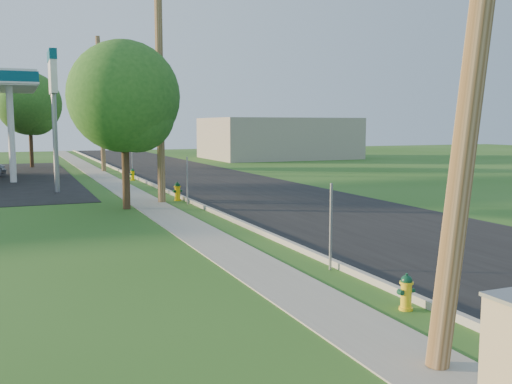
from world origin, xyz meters
TOP-DOWN VIEW (x-y plane):
  - ground_plane at (0.00, 0.00)m, footprint 140.00×140.00m
  - road at (4.50, 10.00)m, footprint 8.00×120.00m
  - curb at (0.50, 10.00)m, footprint 0.15×120.00m
  - sidewalk at (-1.25, 10.00)m, footprint 1.50×120.00m
  - utility_pole_near at (-0.60, -1.00)m, footprint 1.40×0.32m
  - utility_pole_mid at (-0.60, 17.00)m, footprint 1.40×0.32m
  - utility_pole_far at (-0.60, 35.00)m, footprint 1.40×0.32m
  - sign_post_near at (0.25, 4.20)m, footprint 0.05×0.04m
  - sign_post_mid at (0.25, 16.00)m, footprint 0.05×0.04m
  - sign_post_far at (0.25, 28.20)m, footprint 0.05×0.04m
  - price_pylon at (-4.50, 22.50)m, footprint 0.34×2.04m
  - distant_building at (18.00, 45.00)m, footprint 14.00×10.00m
  - tree_verge at (-2.24, 15.61)m, footprint 4.34×4.34m
  - tree_lot at (-5.09, 40.96)m, footprint 4.88×4.88m
  - hydrant_near at (0.06, 1.19)m, footprint 0.34×0.31m
  - hydrant_mid at (0.17, 17.31)m, footprint 0.43×0.39m
  - hydrant_far at (0.10, 27.37)m, footprint 0.38×0.34m

SIDE VIEW (x-z plane):
  - ground_plane at x=0.00m, z-range 0.00..0.00m
  - road at x=4.50m, z-range 0.00..0.02m
  - sidewalk at x=-1.25m, z-range 0.00..0.03m
  - curb at x=0.50m, z-range 0.00..0.15m
  - hydrant_near at x=0.06m, z-range -0.01..0.67m
  - hydrant_far at x=0.10m, z-range -0.01..0.72m
  - hydrant_mid at x=0.17m, z-range -0.01..0.83m
  - sign_post_near at x=0.25m, z-range 0.00..2.00m
  - sign_post_mid at x=0.25m, z-range 0.00..2.00m
  - sign_post_far at x=0.25m, z-range 0.00..2.00m
  - distant_building at x=18.00m, z-range 0.00..4.00m
  - tree_verge at x=-2.24m, z-range 0.95..7.52m
  - tree_lot at x=-5.09m, z-range 1.06..8.46m
  - utility_pole_near at x=-0.60m, z-range 0.06..9.54m
  - utility_pole_far at x=-0.60m, z-range 0.05..9.56m
  - utility_pole_mid at x=-0.60m, z-range 0.05..9.85m
  - price_pylon at x=-4.50m, z-range 2.01..8.86m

